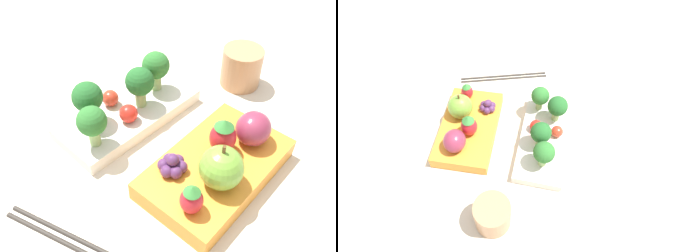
% 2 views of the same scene
% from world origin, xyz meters
% --- Properties ---
extents(ground_plane, '(4.00, 4.00, 0.00)m').
position_xyz_m(ground_plane, '(0.00, 0.00, 0.00)').
color(ground_plane, beige).
extents(bento_box_savoury, '(0.22, 0.11, 0.02)m').
position_xyz_m(bento_box_savoury, '(0.01, 0.07, 0.01)').
color(bento_box_savoury, silver).
rests_on(bento_box_savoury, ground_plane).
extents(bento_box_fruit, '(0.20, 0.12, 0.03)m').
position_xyz_m(bento_box_fruit, '(-0.00, -0.08, 0.01)').
color(bento_box_fruit, orange).
rests_on(bento_box_fruit, ground_plane).
extents(broccoli_floret_0, '(0.04, 0.04, 0.06)m').
position_xyz_m(broccoli_floret_0, '(0.03, 0.07, 0.06)').
color(broccoli_floret_0, '#93B770').
rests_on(broccoli_floret_0, bento_box_savoury).
extents(broccoli_floret_1, '(0.04, 0.04, 0.06)m').
position_xyz_m(broccoli_floret_1, '(-0.07, 0.06, 0.06)').
color(broccoli_floret_1, '#93B770').
rests_on(broccoli_floret_1, bento_box_savoury).
extents(broccoli_floret_2, '(0.04, 0.04, 0.06)m').
position_xyz_m(broccoli_floret_2, '(-0.04, 0.10, 0.06)').
color(broccoli_floret_2, '#93B770').
rests_on(broccoli_floret_2, bento_box_savoury).
extents(broccoli_floret_3, '(0.04, 0.04, 0.06)m').
position_xyz_m(broccoli_floret_3, '(0.07, 0.07, 0.06)').
color(broccoli_floret_3, '#93B770').
rests_on(broccoli_floret_3, bento_box_savoury).
extents(cherry_tomato_0, '(0.03, 0.03, 0.03)m').
position_xyz_m(cherry_tomato_0, '(-0.01, 0.06, 0.03)').
color(cherry_tomato_0, red).
rests_on(cherry_tomato_0, bento_box_savoury).
extents(cherry_tomato_1, '(0.02, 0.02, 0.02)m').
position_xyz_m(cherry_tomato_1, '(0.00, 0.10, 0.03)').
color(cherry_tomato_1, red).
rests_on(cherry_tomato_1, bento_box_savoury).
extents(apple, '(0.05, 0.05, 0.06)m').
position_xyz_m(apple, '(-0.02, -0.10, 0.05)').
color(apple, '#70A838').
rests_on(apple, bento_box_fruit).
extents(strawberry_0, '(0.03, 0.03, 0.05)m').
position_xyz_m(strawberry_0, '(0.02, -0.08, 0.05)').
color(strawberry_0, red).
rests_on(strawberry_0, bento_box_fruit).
extents(strawberry_1, '(0.03, 0.03, 0.04)m').
position_xyz_m(strawberry_1, '(-0.07, -0.10, 0.05)').
color(strawberry_1, red).
rests_on(strawberry_1, bento_box_fruit).
extents(plum, '(0.05, 0.04, 0.04)m').
position_xyz_m(plum, '(0.06, -0.10, 0.05)').
color(plum, '#892D47').
rests_on(plum, bento_box_fruit).
extents(grape_cluster, '(0.04, 0.03, 0.03)m').
position_xyz_m(grape_cluster, '(-0.04, -0.05, 0.04)').
color(grape_cluster, '#562D5B').
rests_on(grape_cluster, bento_box_fruit).
extents(drinking_cup, '(0.06, 0.06, 0.06)m').
position_xyz_m(drinking_cup, '(0.19, -0.01, 0.03)').
color(drinking_cup, tan).
rests_on(drinking_cup, ground_plane).
extents(chopsticks_pair, '(0.06, 0.21, 0.01)m').
position_xyz_m(chopsticks_pair, '(-0.17, -0.03, 0.00)').
color(chopsticks_pair, '#332D28').
rests_on(chopsticks_pair, ground_plane).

